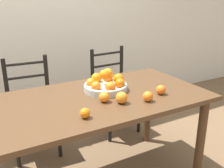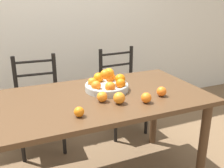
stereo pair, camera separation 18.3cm
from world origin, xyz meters
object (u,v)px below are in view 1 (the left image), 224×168
(chair_left, at_px, (32,108))
(orange_loose_0, at_px, (148,96))
(fruit_bowl, at_px, (106,84))
(orange_loose_4, at_px, (122,98))
(chair_right, at_px, (114,91))
(orange_loose_1, at_px, (104,97))
(orange_loose_2, at_px, (161,90))
(orange_loose_3, at_px, (85,113))

(chair_left, bearing_deg, orange_loose_0, -54.89)
(fruit_bowl, xyz_separation_m, chair_left, (-0.45, 0.66, -0.36))
(orange_loose_0, distance_m, orange_loose_4, 0.19)
(chair_left, distance_m, chair_right, 0.90)
(chair_right, bearing_deg, orange_loose_4, -119.53)
(fruit_bowl, relative_size, orange_loose_1, 4.58)
(orange_loose_4, bearing_deg, orange_loose_1, 140.63)
(orange_loose_1, bearing_deg, chair_left, 111.09)
(orange_loose_4, distance_m, chair_left, 1.09)
(orange_loose_1, height_order, chair_right, chair_right)
(orange_loose_2, xyz_separation_m, orange_loose_3, (-0.65, -0.08, -0.00))
(orange_loose_0, relative_size, orange_loose_3, 1.14)
(orange_loose_1, distance_m, chair_left, 0.98)
(chair_left, bearing_deg, orange_loose_3, -79.66)
(orange_loose_0, xyz_separation_m, orange_loose_3, (-0.49, -0.02, -0.00))
(orange_loose_0, relative_size, chair_left, 0.08)
(orange_loose_0, bearing_deg, orange_loose_4, 161.23)
(chair_right, bearing_deg, orange_loose_2, -100.57)
(orange_loose_0, bearing_deg, orange_loose_2, 20.26)
(orange_loose_3, bearing_deg, chair_right, 52.45)
(fruit_bowl, height_order, chair_right, fruit_bowl)
(fruit_bowl, bearing_deg, orange_loose_0, -65.96)
(fruit_bowl, height_order, chair_left, fruit_bowl)
(orange_loose_3, height_order, chair_left, chair_left)
(orange_loose_3, distance_m, orange_loose_4, 0.32)
(orange_loose_1, relative_size, chair_left, 0.08)
(fruit_bowl, distance_m, orange_loose_2, 0.42)
(chair_left, bearing_deg, orange_loose_2, -46.65)
(orange_loose_2, relative_size, chair_left, 0.08)
(orange_loose_1, relative_size, orange_loose_2, 1.02)
(fruit_bowl, xyz_separation_m, orange_loose_2, (0.32, -0.28, -0.01))
(orange_loose_3, height_order, orange_loose_4, orange_loose_4)
(orange_loose_1, xyz_separation_m, orange_loose_4, (0.10, -0.08, 0.00))
(orange_loose_3, bearing_deg, orange_loose_4, 15.07)
(orange_loose_2, bearing_deg, chair_right, 82.14)
(chair_left, bearing_deg, fruit_bowl, -51.53)
(fruit_bowl, height_order, orange_loose_3, fruit_bowl)
(fruit_bowl, bearing_deg, orange_loose_3, -132.80)
(orange_loose_2, height_order, chair_left, chair_left)
(orange_loose_0, relative_size, orange_loose_2, 1.01)
(fruit_bowl, height_order, orange_loose_1, fruit_bowl)
(orange_loose_3, relative_size, chair_right, 0.07)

